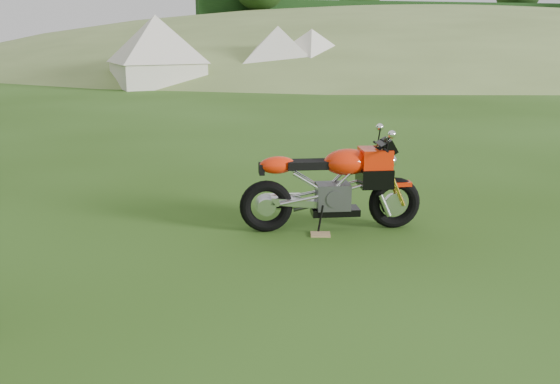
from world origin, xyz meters
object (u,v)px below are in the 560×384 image
object	(u,v)px
tent_right	(312,54)
caravan	(416,57)
tent_left	(157,52)
plywood_board	(320,234)
tent_mid	(278,54)
sport_motorcycle	(331,179)

from	to	relation	value
tent_right	caravan	distance (m)	5.79
tent_left	tent_right	world-z (taller)	tent_left
plywood_board	caravan	size ratio (longest dim) A/B	0.05
tent_mid	tent_left	bearing A→B (deg)	-165.84
tent_right	tent_mid	bearing A→B (deg)	150.66
sport_motorcycle	plywood_board	xyz separation A→B (m)	(-0.18, -0.16, -0.57)
tent_left	tent_mid	bearing A→B (deg)	-8.27
plywood_board	tent_right	distance (m)	20.19
caravan	tent_mid	bearing A→B (deg)	-151.97
tent_mid	tent_right	world-z (taller)	tent_mid
tent_mid	tent_right	xyz separation A→B (m)	(1.42, -0.14, -0.04)
tent_left	tent_mid	distance (m)	4.95
tent_left	caravan	distance (m)	12.07
sport_motorcycle	tent_left	world-z (taller)	tent_left
caravan	tent_left	bearing A→B (deg)	-155.82
tent_right	caravan	bearing A→B (deg)	-11.22
tent_right	caravan	size ratio (longest dim) A/B	0.67
tent_left	caravan	xyz separation A→B (m)	(12.02, 1.10, -0.40)
tent_right	tent_left	bearing A→B (deg)	154.63
plywood_board	tent_left	world-z (taller)	tent_left
tent_mid	tent_right	size ratio (longest dim) A/B	1.03
plywood_board	tent_mid	size ratio (longest dim) A/B	0.08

